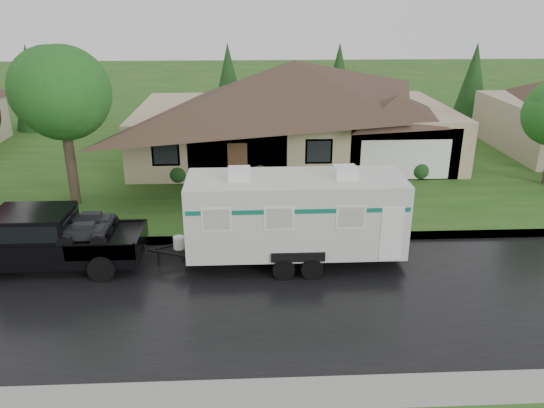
# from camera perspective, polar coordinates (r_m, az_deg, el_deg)

# --- Properties ---
(ground) EXTENTS (140.00, 140.00, 0.00)m
(ground) POSITION_cam_1_polar(r_m,az_deg,el_deg) (19.14, -0.22, -6.76)
(ground) COLOR #235019
(ground) RESTS_ON ground
(road) EXTENTS (140.00, 8.00, 0.01)m
(road) POSITION_cam_1_polar(r_m,az_deg,el_deg) (17.40, 0.08, -9.82)
(road) COLOR black
(road) RESTS_ON ground
(curb) EXTENTS (140.00, 0.50, 0.15)m
(curb) POSITION_cam_1_polar(r_m,az_deg,el_deg) (21.12, -0.50, -3.73)
(curb) COLOR gray
(curb) RESTS_ON ground
(lawn) EXTENTS (140.00, 26.00, 0.15)m
(lawn) POSITION_cam_1_polar(r_m,az_deg,el_deg) (33.12, -1.40, 5.56)
(lawn) COLOR #235019
(lawn) RESTS_ON ground
(house_main) EXTENTS (19.44, 10.80, 6.90)m
(house_main) POSITION_cam_1_polar(r_m,az_deg,el_deg) (31.35, 2.87, 11.25)
(house_main) COLOR tan
(house_main) RESTS_ON lawn
(tree_left_green) EXTENTS (4.26, 4.26, 7.06)m
(tree_left_green) POSITION_cam_1_polar(r_m,az_deg,el_deg) (25.00, -21.70, 10.68)
(tree_left_green) COLOR #382B1E
(tree_left_green) RESTS_ON lawn
(shrub_row) EXTENTS (13.60, 1.00, 1.00)m
(shrub_row) POSITION_cam_1_polar(r_m,az_deg,el_deg) (27.62, 3.06, 3.60)
(shrub_row) COLOR #143814
(shrub_row) RESTS_ON lawn
(pickup_truck) EXTENTS (6.47, 2.46, 2.16)m
(pickup_truck) POSITION_cam_1_polar(r_m,az_deg,el_deg) (20.25, -23.29, -3.35)
(pickup_truck) COLOR black
(pickup_truck) RESTS_ON ground
(travel_trailer) EXTENTS (7.98, 2.80, 3.58)m
(travel_trailer) POSITION_cam_1_polar(r_m,az_deg,el_deg) (18.72, 2.50, -1.03)
(travel_trailer) COLOR silver
(travel_trailer) RESTS_ON ground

